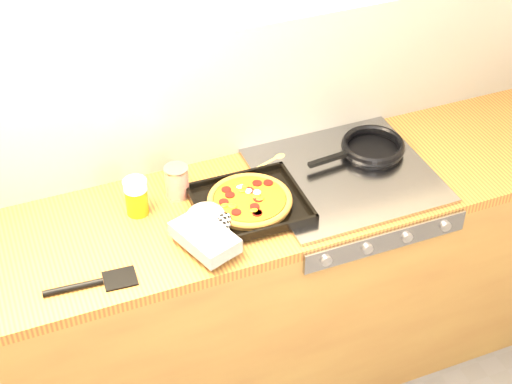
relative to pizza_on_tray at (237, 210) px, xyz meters
name	(u,v)px	position (x,y,z in m)	size (l,w,h in m)	color
room_shell	(196,102)	(-0.01, 0.36, 0.21)	(3.20, 3.20, 3.20)	white
counter_run	(229,299)	(-0.01, 0.07, -0.49)	(3.20, 0.62, 0.90)	olive
stovetop	(345,176)	(0.44, 0.07, -0.04)	(0.60, 0.56, 0.02)	gray
pizza_on_tray	(237,210)	(0.00, 0.00, 0.00)	(0.48, 0.42, 0.06)	black
frying_pan	(372,147)	(0.59, 0.15, 0.00)	(0.40, 0.25, 0.04)	black
tomato_can	(177,182)	(-0.14, 0.20, 0.02)	(0.10, 0.10, 0.12)	maroon
juice_glass	(136,197)	(-0.30, 0.16, 0.03)	(0.10, 0.10, 0.13)	orange
wooden_spoon	(261,167)	(0.18, 0.23, -0.03)	(0.29, 0.13, 0.02)	#9F8143
black_spatula	(93,284)	(-0.51, -0.12, -0.03)	(0.28, 0.09, 0.02)	black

